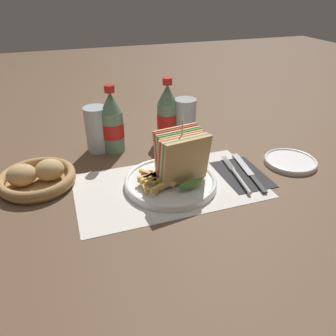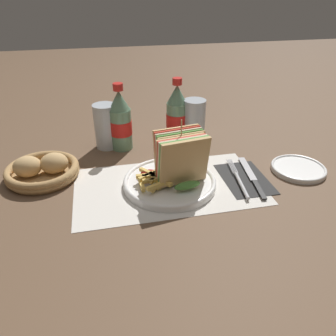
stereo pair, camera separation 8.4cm
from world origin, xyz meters
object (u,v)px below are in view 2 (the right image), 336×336
Objects in this scene: fork at (240,181)px; coke_bottle_far at (177,115)px; club_sandwich at (181,158)px; knife at (252,177)px; bread_basket at (42,170)px; side_saucer at (298,168)px; glass_near at (194,121)px; plate_main at (170,182)px; coke_bottle_near at (121,122)px; glass_far at (106,129)px.

fork is 0.32m from coke_bottle_far.
club_sandwich is 0.77× the size of knife.
bread_basket reaches higher than side_saucer.
glass_near is 0.94× the size of side_saucer.
side_saucer is at bearing 13.00° from knife.
coke_bottle_far is (0.08, 0.26, 0.08)m from plate_main.
fork is at bearing -16.03° from bread_basket.
knife is at bearing -39.08° from coke_bottle_near.
side_saucer is (0.19, 0.03, -0.00)m from fork.
glass_near is at bearing 61.40° from plate_main.
glass_far reaches higher than bread_basket.
coke_bottle_near is 1.39× the size of side_saucer.
bread_basket reaches higher than fork.
coke_bottle_near is (-0.28, 0.27, 0.08)m from fork.
glass_near is at bearing 106.82° from fork.
club_sandwich is at bearing -63.11° from coke_bottle_near.
glass_far is at bearing 156.93° from coke_bottle_near.
club_sandwich is at bearing -101.36° from coke_bottle_far.
glass_near reaches higher than bread_basket.
fork is 0.44m from glass_far.
coke_bottle_near is 1.48× the size of glass_far.
coke_bottle_near is at bearing -179.22° from glass_near.
coke_bottle_near reaches higher than glass_far.
glass_near is (-0.09, 0.26, 0.06)m from knife.
glass_near is 0.48m from bread_basket.
plate_main is 0.34m from bread_basket.
coke_bottle_near is (-0.10, 0.24, 0.08)m from plate_main.
plate_main is at bearing 170.75° from club_sandwich.
glass_far is at bearing -179.55° from coke_bottle_far.
glass_near is at bearing -3.28° from glass_far.
bread_basket is (-0.18, -0.15, -0.04)m from glass_far.
glass_near is (0.11, 0.25, -0.01)m from club_sandwich.
plate_main is at bearing -68.02° from coke_bottle_near.
coke_bottle_near reaches higher than fork.
coke_bottle_far is 1.39× the size of side_saucer.
club_sandwich is 0.83× the size of fork.
knife is at bearing -37.40° from glass_far.
side_saucer is at bearing 0.29° from club_sandwich.
knife is 1.52× the size of glass_far.
knife is (0.22, -0.02, -0.00)m from plate_main.
glass_far reaches higher than side_saucer.
coke_bottle_far is (0.18, 0.02, 0.00)m from coke_bottle_near.
knife is 1.52× the size of glass_near.
knife is at bearing -71.80° from glass_near.
fork is at bearing -42.49° from glass_far.
side_saucer is at bearing -43.38° from coke_bottle_far.
bread_basket is (-0.54, 0.13, 0.02)m from knife.
side_saucer is at bearing -28.04° from coke_bottle_near.
knife is 0.56m from bread_basket.
plate_main is at bearing -19.17° from bread_basket.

